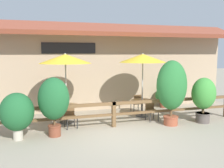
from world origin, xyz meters
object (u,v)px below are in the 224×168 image
object	(u,v)px
dining_table_near	(66,109)
chair_middle_wallside	(137,102)
chair_near_wallside	(64,107)
chair_middle_streetside	(151,109)
patio_umbrella_near	(65,59)
potted_plant_tall_tropical	(17,113)
potted_plant_corner_fern	(163,96)
potted_plant_small_flowering	(172,87)
potted_plant_entrance_palm	(54,100)
chair_near_streetside	(70,115)
patio_umbrella_middle	(143,58)
dining_table_middle	(142,103)
potted_plant_broad_leaf	(204,96)

from	to	relation	value
dining_table_near	chair_middle_wallside	size ratio (longest dim) A/B	1.21
chair_near_wallside	chair_middle_streetside	size ratio (longest dim) A/B	1.00
patio_umbrella_near	potted_plant_tall_tropical	bearing A→B (deg)	-138.27
potted_plant_corner_fern	potted_plant_tall_tropical	bearing A→B (deg)	-156.55
potted_plant_small_flowering	potted_plant_entrance_palm	bearing A→B (deg)	-179.37
chair_near_streetside	patio_umbrella_middle	xyz separation A→B (m)	(3.26, 0.80, 2.08)
chair_middle_streetside	potted_plant_corner_fern	distance (m)	2.68
potted_plant_entrance_palm	potted_plant_corner_fern	size ratio (longest dim) A/B	1.90
patio_umbrella_near	potted_plant_entrance_palm	xyz separation A→B (m)	(-0.58, -1.53, -1.32)
dining_table_near	potted_plant_small_flowering	distance (m)	4.21
chair_middle_wallside	potted_plant_tall_tropical	world-z (taller)	potted_plant_tall_tropical
patio_umbrella_near	potted_plant_corner_fern	bearing A→B (deg)	15.51
chair_near_wallside	dining_table_middle	world-z (taller)	chair_near_wallside
chair_middle_streetside	chair_middle_wallside	distance (m)	1.53
chair_middle_wallside	potted_plant_small_flowering	bearing A→B (deg)	100.50
chair_middle_streetside	potted_plant_small_flowering	bearing A→B (deg)	-65.83
potted_plant_tall_tropical	potted_plant_broad_leaf	xyz separation A→B (m)	(6.97, -0.01, 0.19)
potted_plant_broad_leaf	potted_plant_corner_fern	bearing A→B (deg)	93.18
chair_middle_wallside	dining_table_middle	bearing A→B (deg)	84.85
dining_table_near	chair_near_wallside	world-z (taller)	chair_near_wallside
chair_near_streetside	potted_plant_corner_fern	distance (m)	5.45
chair_near_streetside	potted_plant_entrance_palm	world-z (taller)	potted_plant_entrance_palm
patio_umbrella_middle	potted_plant_tall_tropical	xyz separation A→B (m)	(-5.05, -1.64, -1.65)
patio_umbrella_near	chair_near_streetside	distance (m)	2.20
dining_table_near	potted_plant_entrance_palm	world-z (taller)	potted_plant_entrance_palm
chair_middle_wallside	potted_plant_small_flowering	xyz separation A→B (m)	(0.46, -2.34, 1.02)
patio_umbrella_near	potted_plant_small_flowering	bearing A→B (deg)	-21.19
patio_umbrella_near	chair_near_wallside	size ratio (longest dim) A/B	3.28
chair_near_streetside	potted_plant_broad_leaf	bearing A→B (deg)	-18.28
dining_table_middle	potted_plant_broad_leaf	size ratio (longest dim) A/B	0.56
patio_umbrella_near	dining_table_near	size ratio (longest dim) A/B	2.71
patio_umbrella_middle	chair_middle_wallside	xyz separation A→B (m)	(0.06, 0.76, -2.08)
chair_near_wallside	potted_plant_tall_tropical	size ratio (longest dim) A/B	0.55
dining_table_middle	potted_plant_tall_tropical	world-z (taller)	potted_plant_tall_tropical
chair_middle_wallside	potted_plant_broad_leaf	xyz separation A→B (m)	(1.86, -2.41, 0.61)
chair_near_wallside	dining_table_middle	distance (m)	3.42
patio_umbrella_near	dining_table_middle	xyz separation A→B (m)	(3.32, 0.09, -1.98)
chair_middle_streetside	potted_plant_corner_fern	bearing A→B (deg)	46.26
patio_umbrella_near	chair_middle_wallside	bearing A→B (deg)	14.21
potted_plant_tall_tropical	dining_table_near	bearing A→B (deg)	41.73
chair_near_wallside	patio_umbrella_middle	bearing A→B (deg)	176.91
chair_near_wallside	chair_middle_wallside	distance (m)	3.42
patio_umbrella_middle	potted_plant_small_flowering	xyz separation A→B (m)	(0.52, -1.58, -1.06)
chair_middle_wallside	potted_plant_tall_tropical	bearing A→B (deg)	24.61
chair_near_streetside	potted_plant_tall_tropical	xyz separation A→B (m)	(-1.79, -0.83, 0.42)
chair_near_streetside	potted_plant_entrance_palm	distance (m)	1.28
chair_middle_streetside	potted_plant_broad_leaf	world-z (taller)	potted_plant_broad_leaf
chair_near_streetside	dining_table_near	bearing A→B (deg)	85.27
patio_umbrella_middle	potted_plant_tall_tropical	distance (m)	5.56
dining_table_near	potted_plant_small_flowering	size ratio (longest dim) A/B	0.41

